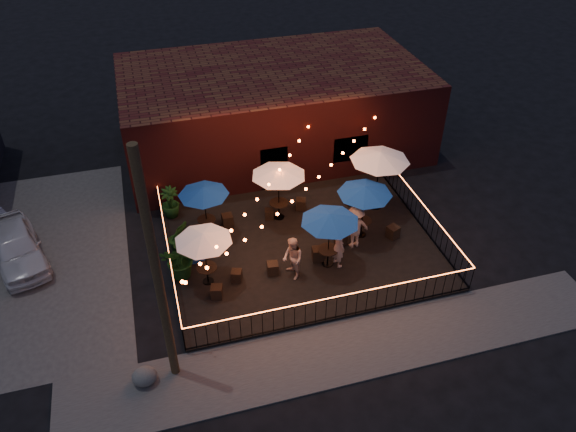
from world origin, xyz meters
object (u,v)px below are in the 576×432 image
(cafe_table_0, at_px, (203,238))
(cafe_table_4, at_px, (365,191))
(cafe_table_2, at_px, (330,219))
(cafe_table_5, at_px, (380,157))
(cafe_table_1, at_px, (203,192))
(cooler, at_px, (195,250))
(boulder, at_px, (144,376))
(utility_pole, at_px, (157,277))
(cafe_table_3, at_px, (279,172))

(cafe_table_0, height_order, cafe_table_4, cafe_table_4)
(cafe_table_2, bearing_deg, cafe_table_5, 42.87)
(cafe_table_1, bearing_deg, cooler, -114.41)
(cafe_table_5, bearing_deg, cafe_table_2, -137.13)
(cafe_table_0, bearing_deg, boulder, -124.27)
(cooler, distance_m, boulder, 5.49)
(utility_pole, bearing_deg, cafe_table_0, 65.58)
(cafe_table_2, bearing_deg, utility_pole, -151.70)
(cafe_table_1, relative_size, cafe_table_5, 0.77)
(boulder, bearing_deg, cafe_table_2, 26.15)
(cafe_table_2, xyz_separation_m, cafe_table_4, (1.83, 1.27, -0.01))
(cafe_table_0, height_order, cafe_table_5, cafe_table_5)
(utility_pole, distance_m, boulder, 3.79)
(cafe_table_4, relative_size, cafe_table_5, 0.93)
(utility_pole, bearing_deg, cafe_table_5, 33.85)
(utility_pole, relative_size, cafe_table_2, 3.43)
(cafe_table_0, height_order, cafe_table_3, cafe_table_3)
(cafe_table_2, bearing_deg, cooler, 161.28)
(cafe_table_2, distance_m, boulder, 7.97)
(cafe_table_0, relative_size, cafe_table_2, 1.11)
(cafe_table_1, xyz_separation_m, cafe_table_5, (7.08, -0.20, 0.47))
(cooler, xyz_separation_m, boulder, (-2.27, -4.99, -0.31))
(cafe_table_3, bearing_deg, cooler, -155.34)
(boulder, bearing_deg, cafe_table_3, 48.27)
(cafe_table_0, height_order, cooler, cafe_table_0)
(cafe_table_1, height_order, boulder, cafe_table_1)
(cafe_table_3, relative_size, cafe_table_5, 0.81)
(cafe_table_5, relative_size, boulder, 3.63)
(cafe_table_4, bearing_deg, cafe_table_0, -170.98)
(cafe_table_4, relative_size, boulder, 3.40)
(cafe_table_0, relative_size, cafe_table_3, 1.07)
(cafe_table_4, relative_size, cooler, 2.95)
(cafe_table_0, relative_size, cafe_table_5, 0.87)
(cafe_table_0, distance_m, cafe_table_2, 4.44)
(cafe_table_2, relative_size, cafe_table_5, 0.78)
(utility_pole, height_order, cooler, utility_pole)
(cafe_table_1, bearing_deg, cafe_table_5, -1.65)
(utility_pole, xyz_separation_m, cooler, (1.36, 4.82, -3.37))
(cafe_table_2, bearing_deg, cafe_table_0, 176.39)
(cooler, bearing_deg, cafe_table_1, 64.47)
(cooler, bearing_deg, boulder, -115.64)
(utility_pole, xyz_separation_m, cafe_table_5, (9.12, 6.12, -1.41))
(cafe_table_1, relative_size, cafe_table_2, 0.98)
(cafe_table_3, bearing_deg, cafe_table_4, -35.34)
(cafe_table_3, distance_m, boulder, 9.17)
(cafe_table_5, height_order, cooler, cafe_table_5)
(cafe_table_3, distance_m, cafe_table_5, 4.11)
(cafe_table_2, xyz_separation_m, cooler, (-4.66, 1.58, -1.65))
(cafe_table_4, distance_m, boulder, 10.12)
(cafe_table_1, bearing_deg, cafe_table_3, 3.62)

